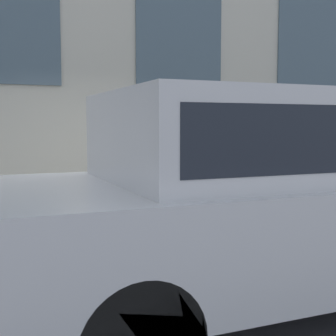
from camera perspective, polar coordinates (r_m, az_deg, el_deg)
name	(u,v)px	position (r m, az deg, el deg)	size (l,w,h in m)	color
ground_plane	(161,264)	(5.56, -0.87, -11.67)	(80.00, 80.00, 0.00)	#47474C
sidewalk	(126,233)	(6.78, -5.20, -7.87)	(2.74, 60.00, 0.16)	gray
fire_hydrant	(158,211)	(5.92, -1.18, -5.27)	(0.35, 0.46, 0.74)	gold
person	(177,160)	(6.40, 1.09, 0.98)	(0.40, 0.26, 1.63)	#998466
parked_truck_silver_near	(285,186)	(4.25, 14.08, -2.18)	(2.08, 5.26, 1.88)	black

